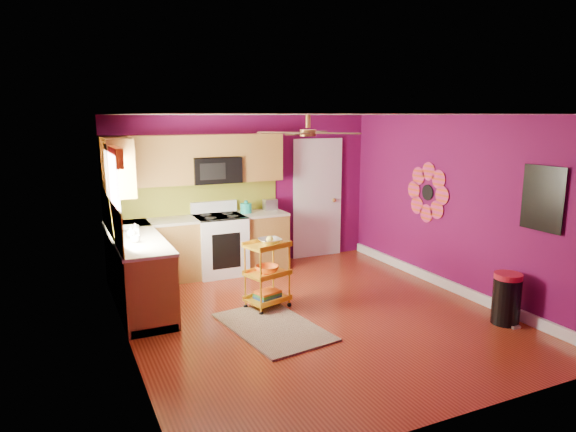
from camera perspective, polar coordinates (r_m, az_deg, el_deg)
name	(u,v)px	position (r m, az deg, el deg)	size (l,w,h in m)	color
ground	(314,315)	(6.65, 2.89, -10.89)	(5.00, 5.00, 0.00)	maroon
room_envelope	(317,187)	(6.24, 3.26, 3.20)	(4.54, 5.04, 2.52)	#630B46
lower_cabinets	(175,258)	(7.71, -12.44, -4.62)	(2.81, 2.31, 0.94)	brown
electric_range	(220,244)	(8.22, -7.57, -3.12)	(0.76, 0.66, 1.13)	white
upper_cabinetry	(173,163)	(7.83, -12.68, 5.78)	(2.80, 2.30, 1.26)	brown
left_window	(113,179)	(6.58, -18.89, 3.95)	(0.08, 1.35, 1.08)	white
panel_door	(317,200)	(9.10, 3.28, 1.83)	(0.95, 0.11, 2.15)	white
right_wall_art	(474,195)	(7.30, 19.98, 2.21)	(0.04, 2.74, 1.04)	black
ceiling_fan	(308,132)	(6.35, 2.25, 9.31)	(1.01, 1.01, 0.26)	#BF8C3F
shag_rug	(273,327)	(6.26, -1.71, -12.20)	(0.91, 1.49, 0.02)	black
rolling_cart	(268,271)	(6.72, -2.26, -6.17)	(0.62, 0.52, 0.96)	yellow
trash_can	(507,299)	(6.81, 23.11, -8.44)	(0.36, 0.38, 0.63)	black
teal_kettle	(246,208)	(8.30, -4.68, 0.91)	(0.18, 0.18, 0.21)	#159F8D
toaster	(270,205)	(8.55, -2.00, 1.28)	(0.22, 0.15, 0.18)	beige
soap_bottle_a	(136,230)	(6.94, -16.58, -1.53)	(0.08, 0.08, 0.17)	#EA3F72
soap_bottle_b	(131,232)	(6.90, -17.00, -1.71)	(0.12, 0.12, 0.15)	white
counter_dish	(130,228)	(7.36, -17.12, -1.30)	(0.24, 0.24, 0.06)	white
counter_cup	(136,239)	(6.63, -16.57, -2.47)	(0.11, 0.11, 0.09)	white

